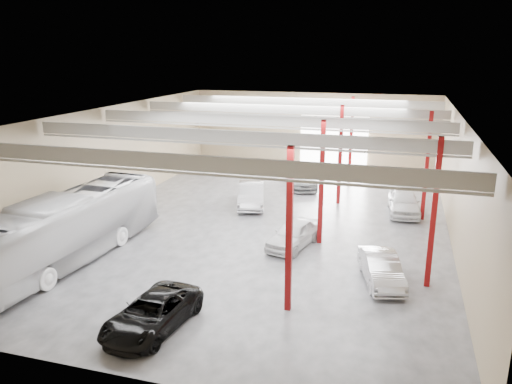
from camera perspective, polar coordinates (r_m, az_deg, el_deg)
The scene contains 8 objects.
depot_shell at distance 30.55m, azimuth 1.53°, elevation 5.33°, with size 22.12×32.12×7.06m.
coach_bus at distance 27.56m, azimuth -20.52°, elevation -3.77°, with size 2.96×12.64×3.52m, color silver.
black_sedan at distance 20.40m, azimuth -11.77°, elevation -13.39°, with size 2.23×4.84×1.35m, color black.
car_row_a at distance 27.87m, azimuth 4.31°, elevation -4.80°, with size 1.73×4.31×1.47m, color white.
car_row_b at distance 35.02m, azimuth -0.56°, elevation -0.29°, with size 1.74×5.00×1.65m, color silver.
car_row_c at distance 40.24m, azimuth 5.28°, elevation 1.70°, with size 2.17×5.33×1.55m, color slate.
car_right_near at distance 24.33m, azimuth 14.12°, elevation -8.49°, with size 1.49×4.28×1.41m, color #B3B4B9.
car_right_far at distance 34.82m, azimuth 16.52°, elevation -1.06°, with size 1.93×4.79×1.63m, color silver.
Camera 1 is at (7.91, -28.54, 10.49)m, focal length 35.00 mm.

